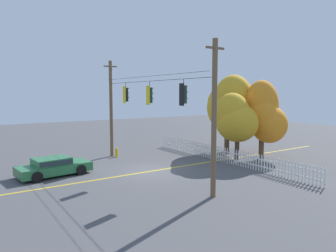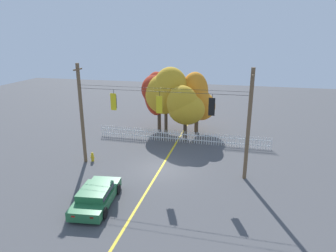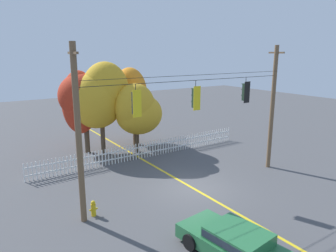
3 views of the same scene
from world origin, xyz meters
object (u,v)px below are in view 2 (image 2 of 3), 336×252
Objects in this scene: autumn_maple_near_fence at (159,93)px; autumn_maple_mid at (167,92)px; traffic_signal_southbound_primary at (114,101)px; parked_car at (96,195)px; autumn_oak_far_east at (184,106)px; fire_hydrant at (92,157)px; traffic_signal_eastbound_side at (212,106)px; autumn_maple_far_west at (197,99)px; traffic_signal_northbound_secondary at (160,104)px.

autumn_maple_mid is at bearing -35.47° from autumn_maple_near_fence.
parked_car is at bearing -79.80° from traffic_signal_southbound_primary.
fire_hydrant is (-6.08, -7.05, -2.80)m from autumn_oak_far_east.
fire_hydrant is (-9.26, 0.19, -4.69)m from traffic_signal_eastbound_side.
autumn_maple_far_west is (0.89, 2.24, 0.28)m from autumn_oak_far_east.
autumn_maple_mid is at bearing 142.58° from autumn_oak_far_east.
autumn_maple_mid is (1.02, -0.73, 0.28)m from autumn_maple_near_fence.
autumn_maple_mid reaches higher than parked_car.
autumn_maple_far_west is (-2.29, 9.48, -1.61)m from traffic_signal_eastbound_side.
traffic_signal_southbound_primary is 9.65m from autumn_maple_near_fence.
autumn_maple_mid is at bearing 120.76° from traffic_signal_eastbound_side.
autumn_maple_near_fence reaches higher than traffic_signal_southbound_primary.
traffic_signal_southbound_primary is at bearing -116.75° from autumn_maple_far_west.
autumn_maple_mid is (1.81, 8.83, -0.84)m from traffic_signal_southbound_primary.
autumn_maple_far_west is 8.27× the size of fire_hydrant.
traffic_signal_northbound_secondary is at bearing -93.60° from autumn_oak_far_east.
traffic_signal_northbound_secondary reaches higher than fire_hydrant.
autumn_maple_far_west is at bearing 68.33° from autumn_oak_far_east.
parked_car is (-0.82, -14.36, -3.58)m from autumn_maple_mid.
autumn_maple_near_fence is 10.44m from fire_hydrant.
traffic_signal_northbound_secondary reaches higher than autumn_oak_far_east.
fire_hydrant is at bearing -126.90° from autumn_maple_far_west.
autumn_maple_near_fence reaches higher than traffic_signal_eastbound_side.
parked_car is at bearing -60.86° from fire_hydrant.
autumn_maple_far_west is at bearing 12.41° from autumn_maple_mid.
autumn_maple_near_fence is at bearing 143.21° from autumn_oak_far_east.
autumn_maple_near_fence is 15.44m from parked_car.
autumn_oak_far_east is 9.72m from fire_hydrant.
autumn_oak_far_east is (3.89, 7.24, -1.86)m from traffic_signal_southbound_primary.
autumn_maple_near_fence reaches higher than autumn_oak_far_east.
autumn_maple_mid reaches higher than traffic_signal_eastbound_side.
autumn_oak_far_east is (-3.18, 7.24, -1.89)m from traffic_signal_eastbound_side.
autumn_maple_mid is 3.12m from autumn_maple_far_west.
autumn_maple_mid is at bearing 78.38° from traffic_signal_southbound_primary.
fire_hydrant is at bearing -130.79° from autumn_oak_far_east.
traffic_signal_eastbound_side is at bearing -56.70° from autumn_maple_near_fence.
traffic_signal_southbound_primary and traffic_signal_eastbound_side have the same top height.
traffic_signal_southbound_primary reaches higher than parked_car.
fire_hydrant is (-4.01, -8.63, -3.82)m from autumn_maple_mid.
autumn_maple_mid is 2.80m from autumn_oak_far_east.
autumn_maple_mid is 14.82m from parked_car.
traffic_signal_southbound_primary is at bearing -118.24° from autumn_oak_far_east.
autumn_maple_far_west reaches higher than traffic_signal_southbound_primary.
traffic_signal_eastbound_side is 10.38m from fire_hydrant.
parked_car is (-2.89, -12.77, -2.56)m from autumn_oak_far_east.
autumn_oak_far_east is (3.09, -2.31, -0.73)m from autumn_maple_near_fence.
traffic_signal_eastbound_side is 0.28× the size of autumn_oak_far_east.
autumn_oak_far_east is at bearing 77.24° from parked_car.
autumn_oak_far_east is at bearing -37.42° from autumn_maple_mid.
traffic_signal_northbound_secondary is 9.01m from autumn_maple_mid.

